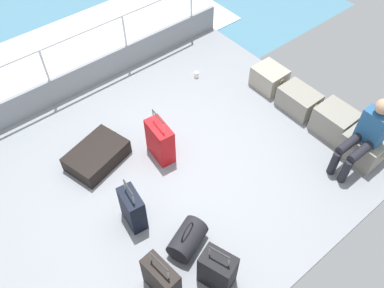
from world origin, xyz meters
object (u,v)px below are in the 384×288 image
Objects in this scene: suitcase_1 at (217,270)px; cargo_crate_3 at (364,147)px; cargo_crate_0 at (269,78)px; passenger_seated at (365,135)px; suitcase_2 at (161,279)px; suitcase_4 at (97,155)px; suitcase_3 at (160,141)px; suitcase_0 at (133,209)px; cargo_crate_1 at (299,100)px; duffel_bag at (187,239)px; paper_cup at (196,75)px; cargo_crate_2 at (334,121)px.

cargo_crate_3 is at bearing 90.96° from suitcase_1.
cargo_crate_0 is 1.92m from passenger_seated.
cargo_crate_3 is 3.30m from suitcase_2.
suitcase_3 is at bearing 57.81° from suitcase_4.
suitcase_0 is at bearing -110.94° from cargo_crate_3.
suitcase_3 is (-1.81, -2.16, 0.09)m from cargo_crate_3.
duffel_bag reaches higher than cargo_crate_1.
duffel_bag is (-0.48, -2.75, -0.04)m from cargo_crate_3.
suitcase_3 is (-0.64, 0.88, 0.02)m from suitcase_0.
cargo_crate_1 is 0.89× the size of suitcase_1.
cargo_crate_1 is at bearing 24.99° from paper_cup.
suitcase_4 is 2.28m from paper_cup.
cargo_crate_0 is 0.93× the size of cargo_crate_3.
cargo_crate_1 is at bearing 70.11° from suitcase_4.
suitcase_0 is (-0.61, -3.11, 0.07)m from cargo_crate_2.
suitcase_3 reaches higher than cargo_crate_0.
passenger_seated is at bearing -23.95° from cargo_crate_2.
suitcase_0 is 0.75m from duffel_bag.
cargo_crate_1 is 0.85× the size of suitcase_0.
suitcase_3 is at bearing -119.21° from cargo_crate_2.
cargo_crate_0 is 1.30m from cargo_crate_2.
suitcase_0 is (0.04, -3.09, 0.10)m from cargo_crate_1.
cargo_crate_0 is at bearing 115.98° from duffel_bag.
suitcase_0 is 1.34× the size of duffel_bag.
cargo_crate_2 reaches higher than suitcase_4.
suitcase_0 reaches higher than suitcase_1.
suitcase_4 is (-1.07, -2.95, -0.06)m from cargo_crate_1.
cargo_crate_2 is (0.65, 0.03, 0.04)m from cargo_crate_1.
cargo_crate_0 is 2.24m from suitcase_3.
suitcase_1 is (1.21, 0.28, -0.01)m from suitcase_0.
cargo_crate_2 is 3.37m from suitcase_2.
passenger_seated is at bearing 85.22° from suitcase_2.
cargo_crate_0 is 3.14m from duffel_bag.
cargo_crate_0 is at bearing 82.03° from suitcase_4.
suitcase_0 is at bearing 165.01° from suitcase_2.
cargo_crate_3 is 0.72× the size of suitcase_3.
suitcase_3 is 0.85× the size of suitcase_4.
cargo_crate_3 reaches higher than paper_cup.
cargo_crate_0 reaches higher than cargo_crate_1.
suitcase_4 is at bearing -128.01° from cargo_crate_3.
suitcase_2 is at bearing -67.29° from duffel_bag.
suitcase_0 is at bearing -101.01° from cargo_crate_2.
cargo_crate_3 is 0.62× the size of suitcase_4.
suitcase_4 is (-0.47, -0.75, -0.17)m from suitcase_3.
suitcase_2 is at bearing -94.78° from passenger_seated.
cargo_crate_2 is 0.78× the size of suitcase_0.
suitcase_3 reaches higher than duffel_bag.
suitcase_3 reaches higher than suitcase_0.
cargo_crate_1 is at bearing -2.83° from cargo_crate_0.
suitcase_3 is at bearing 155.97° from duffel_bag.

